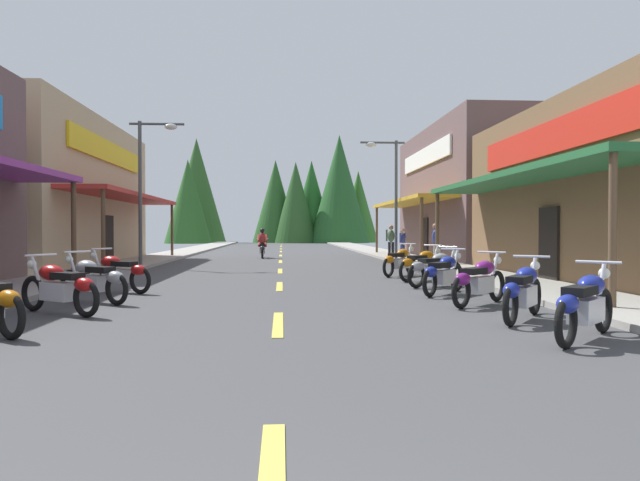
# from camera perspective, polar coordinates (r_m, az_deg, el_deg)

# --- Properties ---
(ground) EXTENTS (10.11, 82.10, 0.10)m
(ground) POSITION_cam_1_polar(r_m,az_deg,el_deg) (27.21, -3.91, -2.17)
(ground) COLOR #424244
(sidewalk_left) EXTENTS (2.37, 82.10, 0.12)m
(sidewalk_left) POSITION_cam_1_polar(r_m,az_deg,el_deg) (27.92, -16.82, -1.90)
(sidewalk_left) COLOR #9E9991
(sidewalk_left) RESTS_ON ground
(sidewalk_right) EXTENTS (2.37, 82.10, 0.12)m
(sidewalk_right) POSITION_cam_1_polar(r_m,az_deg,el_deg) (27.89, 9.02, -1.88)
(sidewalk_right) COLOR #9E9991
(sidewalk_right) RESTS_ON ground
(centerline_dashes) EXTENTS (0.16, 56.48, 0.01)m
(centerline_dashes) POSITION_cam_1_polar(r_m,az_deg,el_deg) (30.14, -3.89, -1.75)
(centerline_dashes) COLOR #E0C64C
(centerline_dashes) RESTS_ON ground
(storefront_left_far) EXTENTS (8.82, 13.76, 6.20)m
(storefront_left_far) POSITION_cam_1_polar(r_m,az_deg,el_deg) (27.81, -27.06, 4.28)
(storefront_left_far) COLOR tan
(storefront_left_far) RESTS_ON ground
(storefront_right_far) EXTENTS (9.70, 12.98, 6.67)m
(storefront_right_far) POSITION_cam_1_polar(r_m,az_deg,el_deg) (31.35, 17.36, 4.39)
(storefront_right_far) COLOR brown
(storefront_right_far) RESTS_ON ground
(streetlamp_left) EXTENTS (2.11, 0.30, 5.71)m
(streetlamp_left) POSITION_cam_1_polar(r_m,az_deg,el_deg) (23.68, -16.50, 6.55)
(streetlamp_left) COLOR #474C51
(streetlamp_left) RESTS_ON ground
(streetlamp_right) EXTENTS (2.11, 0.30, 5.69)m
(streetlamp_right) POSITION_cam_1_polar(r_m,az_deg,el_deg) (27.62, 6.81, 5.77)
(streetlamp_right) COLOR #474C51
(streetlamp_right) RESTS_ON ground
(motorcycle_parked_right_0) EXTENTS (1.60, 1.56, 1.04)m
(motorcycle_parked_right_0) POSITION_cam_1_polar(r_m,az_deg,el_deg) (8.46, 24.66, -5.69)
(motorcycle_parked_right_0) COLOR black
(motorcycle_parked_right_0) RESTS_ON ground
(motorcycle_parked_right_1) EXTENTS (1.38, 1.76, 1.04)m
(motorcycle_parked_right_1) POSITION_cam_1_polar(r_m,az_deg,el_deg) (9.94, 19.34, -4.66)
(motorcycle_parked_right_1) COLOR black
(motorcycle_parked_right_1) RESTS_ON ground
(motorcycle_parked_right_2) EXTENTS (1.60, 1.57, 1.04)m
(motorcycle_parked_right_2) POSITION_cam_1_polar(r_m,az_deg,el_deg) (11.72, 15.40, -3.79)
(motorcycle_parked_right_2) COLOR black
(motorcycle_parked_right_2) RESTS_ON ground
(motorcycle_parked_right_3) EXTENTS (1.45, 1.71, 1.04)m
(motorcycle_parked_right_3) POSITION_cam_1_polar(r_m,az_deg,el_deg) (13.51, 12.07, -3.14)
(motorcycle_parked_right_3) COLOR black
(motorcycle_parked_right_3) RESTS_ON ground
(motorcycle_parked_right_4) EXTENTS (1.80, 1.32, 1.04)m
(motorcycle_parked_right_4) POSITION_cam_1_polar(r_m,az_deg,el_deg) (15.33, 11.25, -2.64)
(motorcycle_parked_right_4) COLOR black
(motorcycle_parked_right_4) RESTS_ON ground
(motorcycle_parked_right_5) EXTENTS (1.70, 1.46, 1.04)m
(motorcycle_parked_right_5) POSITION_cam_1_polar(r_m,az_deg,el_deg) (17.03, 9.98, -2.28)
(motorcycle_parked_right_5) COLOR black
(motorcycle_parked_right_5) RESTS_ON ground
(motorcycle_parked_right_6) EXTENTS (1.44, 1.71, 1.04)m
(motorcycle_parked_right_6) POSITION_cam_1_polar(r_m,az_deg,el_deg) (18.69, 7.83, -1.98)
(motorcycle_parked_right_6) COLOR black
(motorcycle_parked_right_6) RESTS_ON ground
(motorcycle_parked_left_2) EXTENTS (1.80, 1.32, 1.04)m
(motorcycle_parked_left_2) POSITION_cam_1_polar(r_m,az_deg,el_deg) (11.05, -24.25, -4.13)
(motorcycle_parked_left_2) COLOR black
(motorcycle_parked_left_2) RESTS_ON ground
(motorcycle_parked_left_3) EXTENTS (1.77, 1.37, 1.04)m
(motorcycle_parked_left_3) POSITION_cam_1_polar(r_m,az_deg,el_deg) (12.50, -21.40, -3.52)
(motorcycle_parked_left_3) COLOR black
(motorcycle_parked_left_3) RESTS_ON ground
(motorcycle_parked_left_4) EXTENTS (1.86, 1.22, 1.04)m
(motorcycle_parked_left_4) POSITION_cam_1_polar(r_m,az_deg,el_deg) (14.39, -19.29, -2.92)
(motorcycle_parked_left_4) COLOR black
(motorcycle_parked_left_4) RESTS_ON ground
(rider_cruising_lead) EXTENTS (0.60, 2.14, 1.57)m
(rider_cruising_lead) POSITION_cam_1_polar(r_m,az_deg,el_deg) (30.48, -5.70, -0.50)
(rider_cruising_lead) COLOR black
(rider_cruising_lead) RESTS_ON ground
(pedestrian_by_shop) EXTENTS (0.50, 0.41, 1.72)m
(pedestrian_by_shop) POSITION_cam_1_polar(r_m,az_deg,el_deg) (29.53, 7.01, 0.12)
(pedestrian_by_shop) COLOR black
(pedestrian_by_shop) RESTS_ON ground
(pedestrian_browsing) EXTENTS (0.32, 0.56, 1.75)m
(pedestrian_browsing) POSITION_cam_1_polar(r_m,az_deg,el_deg) (24.19, 11.28, -0.05)
(pedestrian_browsing) COLOR #B2A599
(pedestrian_browsing) RESTS_ON ground
(pedestrian_waiting) EXTENTS (0.42, 0.48, 1.54)m
(pedestrian_waiting) POSITION_cam_1_polar(r_m,az_deg,el_deg) (27.45, 8.12, -0.19)
(pedestrian_waiting) COLOR #333F8C
(pedestrian_waiting) RESTS_ON ground
(treeline_backdrop) EXTENTS (25.58, 12.61, 12.75)m
(treeline_backdrop) POSITION_cam_1_polar(r_m,az_deg,el_deg) (68.95, -4.52, 4.39)
(treeline_backdrop) COLOR #275523
(treeline_backdrop) RESTS_ON ground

